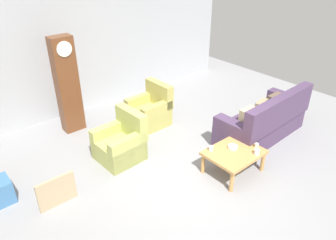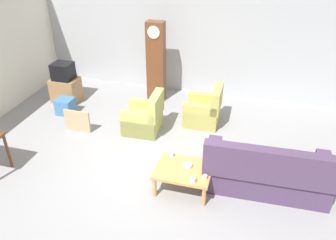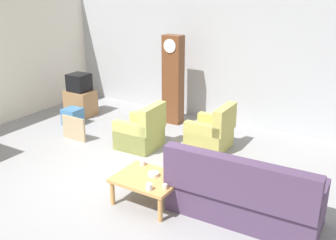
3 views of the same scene
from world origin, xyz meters
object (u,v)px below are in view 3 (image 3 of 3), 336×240
object	(u,v)px
tv_crt	(79,82)
cup_white_porcelain	(143,163)
tv_stand_cabinet	(81,103)
storage_box_blue	(73,117)
armchair_olive_near	(141,133)
bowl_white_stacked	(154,174)
framed_picture_leaning	(74,128)
cup_cream_tall	(165,187)
couch_floral	(243,196)
coffee_table_wood	(148,181)
grandfather_clock	(173,80)
armchair_olive_far	(211,134)
cup_blue_rimmed	(149,187)

from	to	relation	value
tv_crt	cup_white_porcelain	distance (m)	4.08
tv_stand_cabinet	storage_box_blue	distance (m)	0.71
armchair_olive_near	bowl_white_stacked	xyz separation A→B (m)	(1.32, -1.55, 0.15)
framed_picture_leaning	cup_cream_tall	bearing A→B (deg)	-23.90
armchair_olive_near	framed_picture_leaning	size ratio (longest dim) A/B	1.53
couch_floral	cup_cream_tall	bearing A→B (deg)	-152.26
tv_stand_cabinet	cup_white_porcelain	bearing A→B (deg)	-32.74
cup_white_porcelain	bowl_white_stacked	distance (m)	0.40
couch_floral	coffee_table_wood	bearing A→B (deg)	-165.79
couch_floral	coffee_table_wood	distance (m)	1.41
couch_floral	storage_box_blue	xyz separation A→B (m)	(-4.75, 1.52, -0.16)
cup_white_porcelain	grandfather_clock	bearing A→B (deg)	112.23
framed_picture_leaning	bowl_white_stacked	bearing A→B (deg)	-22.39
cup_cream_tall	storage_box_blue	bearing A→B (deg)	151.84
armchair_olive_far	coffee_table_wood	world-z (taller)	armchair_olive_far
storage_box_blue	armchair_olive_near	bearing A→B (deg)	-6.34
bowl_white_stacked	armchair_olive_near	bearing A→B (deg)	130.50
couch_floral	tv_crt	bearing A→B (deg)	157.14
coffee_table_wood	storage_box_blue	xyz separation A→B (m)	(-3.39, 1.87, -0.17)
framed_picture_leaning	cup_cream_tall	xyz separation A→B (m)	(3.11, -1.38, 0.21)
couch_floral	storage_box_blue	bearing A→B (deg)	162.25
grandfather_clock	bowl_white_stacked	world-z (taller)	grandfather_clock
cup_blue_rimmed	grandfather_clock	bearing A→B (deg)	116.01
cup_blue_rimmed	coffee_table_wood	bearing A→B (deg)	127.29
couch_floral	framed_picture_leaning	world-z (taller)	couch_floral
couch_floral	armchair_olive_far	xyz separation A→B (m)	(-1.43, 1.98, -0.05)
cup_white_porcelain	bowl_white_stacked	bearing A→B (deg)	-31.11
tv_stand_cabinet	framed_picture_leaning	size ratio (longest dim) A/B	1.13
tv_crt	bowl_white_stacked	world-z (taller)	tv_crt
couch_floral	coffee_table_wood	size ratio (longest dim) A/B	2.22
coffee_table_wood	cup_blue_rimmed	bearing A→B (deg)	-52.71
armchair_olive_near	bowl_white_stacked	distance (m)	2.05
couch_floral	armchair_olive_far	distance (m)	2.44
cup_white_porcelain	tv_crt	bearing A→B (deg)	147.26
cup_cream_tall	framed_picture_leaning	bearing A→B (deg)	156.10
framed_picture_leaning	storage_box_blue	bearing A→B (deg)	136.23
tv_stand_cabinet	armchair_olive_far	bearing A→B (deg)	-2.55
armchair_olive_far	tv_crt	distance (m)	3.69
tv_stand_cabinet	cup_blue_rimmed	world-z (taller)	tv_stand_cabinet
armchair_olive_near	coffee_table_wood	distance (m)	2.07
armchair_olive_far	tv_crt	size ratio (longest dim) A/B	1.92
coffee_table_wood	cup_cream_tall	world-z (taller)	cup_cream_tall
tv_crt	cup_white_porcelain	xyz separation A→B (m)	(3.42, -2.20, -0.36)
grandfather_clock	cup_white_porcelain	bearing A→B (deg)	-67.77
framed_picture_leaning	storage_box_blue	size ratio (longest dim) A/B	1.54
couch_floral	framed_picture_leaning	xyz separation A→B (m)	(-4.07, 0.87, -0.10)
grandfather_clock	cup_blue_rimmed	bearing A→B (deg)	-63.99
framed_picture_leaning	cup_white_porcelain	distance (m)	2.60
tv_stand_cabinet	bowl_white_stacked	world-z (taller)	tv_stand_cabinet
grandfather_clock	tv_crt	distance (m)	2.35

